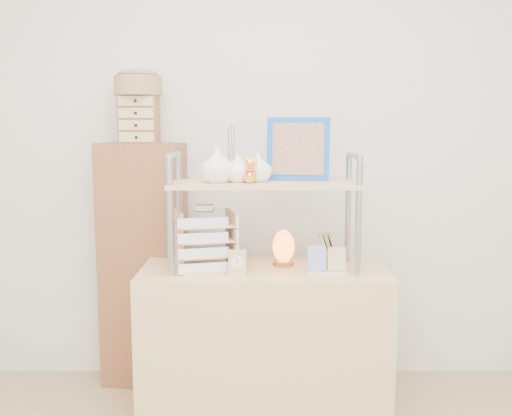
{
  "coord_description": "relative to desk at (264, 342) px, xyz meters",
  "views": [
    {
      "loc": [
        -0.04,
        -1.52,
        1.42
      ],
      "look_at": [
        -0.04,
        1.2,
        1.05
      ],
      "focal_mm": 40.0,
      "sensor_mm": 36.0,
      "label": 1
    }
  ],
  "objects": [
    {
      "name": "drawer_chest",
      "position": [
        -0.66,
        0.35,
        1.1
      ],
      "size": [
        0.2,
        0.16,
        0.25
      ],
      "color": "brown",
      "rests_on": "cabinet"
    },
    {
      "name": "woven_basket",
      "position": [
        -0.66,
        0.35,
        1.28
      ],
      "size": [
        0.25,
        0.25,
        0.1
      ],
      "primitive_type": "cylinder",
      "color": "olive",
      "rests_on": "drawer_chest"
    },
    {
      "name": "room_shell",
      "position": [
        0.0,
        -0.81,
        1.32
      ],
      "size": [
        3.42,
        3.41,
        2.61
      ],
      "color": "silver",
      "rests_on": "ground"
    },
    {
      "name": "postcard_stand",
      "position": [
        0.29,
        -0.09,
        0.41
      ],
      "size": [
        0.18,
        0.05,
        0.13
      ],
      "color": "white",
      "rests_on": "desk"
    },
    {
      "name": "letter_tray",
      "position": [
        -0.28,
        -0.01,
        0.5
      ],
      "size": [
        0.31,
        0.3,
        0.32
      ],
      "color": "#D7B081",
      "rests_on": "desk"
    },
    {
      "name": "desk_clock",
      "position": [
        -0.12,
        -0.12,
        0.43
      ],
      "size": [
        0.08,
        0.04,
        0.12
      ],
      "color": "tan",
      "rests_on": "desk"
    },
    {
      "name": "desk",
      "position": [
        0.0,
        0.0,
        0.0
      ],
      "size": [
        1.2,
        0.5,
        0.75
      ],
      "primitive_type": "cube",
      "color": "tan",
      "rests_on": "ground"
    },
    {
      "name": "salt_lamp",
      "position": [
        0.1,
        0.06,
        0.47
      ],
      "size": [
        0.12,
        0.11,
        0.18
      ],
      "color": "brown",
      "rests_on": "desk"
    },
    {
      "name": "hutch",
      "position": [
        -0.04,
        0.01,
        0.82
      ],
      "size": [
        0.9,
        0.34,
        0.73
      ],
      "color": "gray",
      "rests_on": "desk"
    },
    {
      "name": "cabinet",
      "position": [
        -0.66,
        0.37,
        0.3
      ],
      "size": [
        0.48,
        0.3,
        1.35
      ],
      "primitive_type": "cube",
      "rotation": [
        0.0,
        0.0,
        -0.13
      ],
      "color": "brown",
      "rests_on": "ground"
    }
  ]
}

